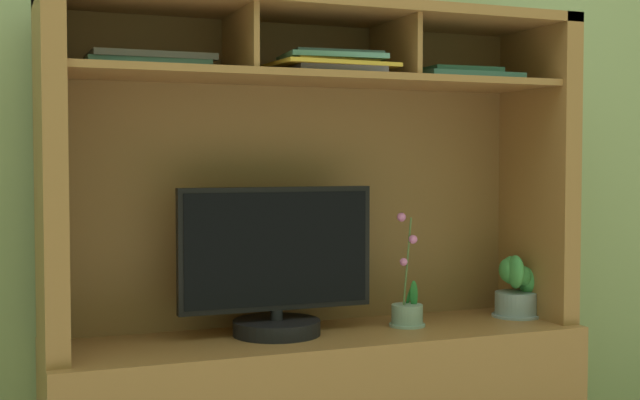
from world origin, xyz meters
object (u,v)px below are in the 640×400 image
Objects in this scene: tv_monitor at (277,272)px; magazine_stack_left at (459,76)px; media_console at (319,356)px; magazine_stack_centre at (148,62)px; potted_orchid at (407,310)px; potted_fern at (517,290)px; magazine_stack_right at (331,64)px.

tv_monitor is 0.84m from magazine_stack_left.
media_console reaches higher than magazine_stack_centre.
magazine_stack_left is at bearing 0.81° from tv_monitor.
potted_fern is (0.40, 0.01, 0.04)m from potted_orchid.
potted_orchid reaches higher than potted_fern.
potted_orchid is at bearing 7.87° from magazine_stack_right.
potted_fern is 0.62× the size of magazine_stack_left.
potted_fern is at bearing -2.58° from magazine_stack_centre.
potted_fern is 0.72m from magazine_stack_left.
magazine_stack_right reaches higher than magazine_stack_left.
media_console is at bearing 178.95° from potted_fern.
potted_orchid is 1.01× the size of magazine_stack_centre.
tv_monitor is 2.84× the size of potted_fern.
tv_monitor is (-0.13, -0.00, 0.26)m from media_console.
magazine_stack_right is at bearing -171.62° from magazine_stack_left.
tv_monitor is at bearing 158.19° from magazine_stack_right.
potted_orchid is 1.06m from magazine_stack_centre.
tv_monitor is 0.44m from potted_orchid.
magazine_stack_left is at bearing 174.26° from potted_fern.
magazine_stack_right is (0.51, -0.10, 0.01)m from magazine_stack_centre.
magazine_stack_centre is at bearing 175.36° from potted_orchid.
magazine_stack_centre reaches higher than potted_fern.
magazine_stack_left is 0.96× the size of magazine_stack_centre.
tv_monitor is 1.64× the size of magazine_stack_right.
media_console is 7.70× the size of potted_fern.
magazine_stack_right reaches higher than potted_fern.
tv_monitor is 1.68× the size of magazine_stack_centre.
magazine_stack_centre is (-0.77, 0.06, 0.73)m from potted_orchid.
media_console is at bearing 175.47° from potted_orchid.
potted_fern is 1.36m from magazine_stack_centre.
media_console is 4.53× the size of potted_orchid.
media_console is 4.57× the size of magazine_stack_centre.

